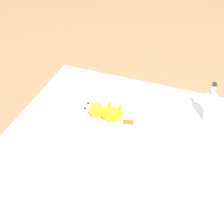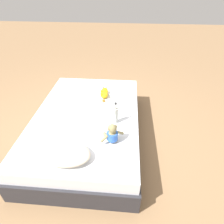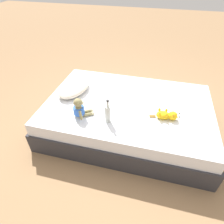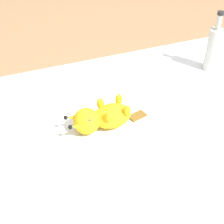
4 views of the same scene
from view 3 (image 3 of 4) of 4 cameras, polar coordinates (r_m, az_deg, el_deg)
name	(u,v)px [view 3 (image 3 of 4)]	position (r m, az deg, el deg)	size (l,w,h in m)	color
ground_plane	(127,128)	(2.66, 4.37, -4.73)	(16.00, 16.00, 0.00)	#93704C
bed	(127,116)	(2.52, 4.61, -1.24)	(1.39, 2.08, 0.43)	#2D2D33
pillow	(74,87)	(2.61, -11.30, 7.22)	(0.59, 0.41, 0.12)	beige
plush_monkey	(80,109)	(2.15, -9.59, 0.90)	(0.25, 0.25, 0.24)	#8E8456
plush_yellow_creature	(167,115)	(2.20, 16.10, -0.93)	(0.12, 0.33, 0.10)	yellow
glass_bottle	(108,114)	(2.03, -1.24, -0.50)	(0.06, 0.06, 0.29)	#B7BCB2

